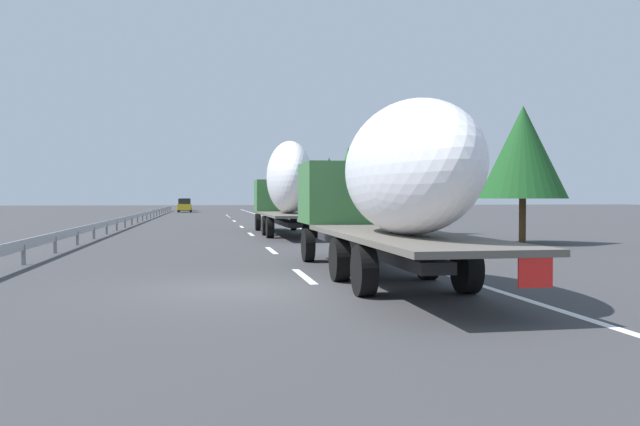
{
  "coord_description": "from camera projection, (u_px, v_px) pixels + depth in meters",
  "views": [
    {
      "loc": [
        -14.1,
        0.66,
        1.99
      ],
      "look_at": [
        15.9,
        -4.7,
        1.28
      ],
      "focal_mm": 36.07,
      "sensor_mm": 36.0,
      "label": 1
    }
  ],
  "objects": [
    {
      "name": "tree_4",
      "position": [
        329.0,
        180.0,
        69.57
      ],
      "size": [
        3.75,
        3.75,
        6.43
      ],
      "color": "#472D19",
      "rests_on": "ground_plane"
    },
    {
      "name": "car_yellow_coupe",
      "position": [
        185.0,
        205.0,
        90.61
      ],
      "size": [
        4.73,
        1.9,
        1.92
      ],
      "color": "gold",
      "rests_on": "ground_plane"
    },
    {
      "name": "tree_1",
      "position": [
        332.0,
        182.0,
        70.15
      ],
      "size": [
        3.86,
        3.86,
        6.09
      ],
      "color": "#472D19",
      "rests_on": "ground_plane"
    },
    {
      "name": "lane_stripe_3",
      "position": [
        242.0,
        227.0,
        44.44
      ],
      "size": [
        3.2,
        0.2,
        0.01
      ],
      "primitive_type": "cube",
      "color": "white",
      "rests_on": "ground_plane"
    },
    {
      "name": "lane_stripe_4",
      "position": [
        234.0,
        221.0,
        55.75
      ],
      "size": [
        3.2,
        0.2,
        0.01
      ],
      "primitive_type": "cube",
      "color": "white",
      "rests_on": "ground_plane"
    },
    {
      "name": "road_sign",
      "position": [
        284.0,
        198.0,
        60.68
      ],
      "size": [
        0.1,
        0.9,
        2.93
      ],
      "color": "gray",
      "rests_on": "ground_plane"
    },
    {
      "name": "lane_stripe_0",
      "position": [
        304.0,
        276.0,
        16.32
      ],
      "size": [
        3.2,
        0.2,
        0.01
      ],
      "primitive_type": "cube",
      "color": "white",
      "rests_on": "ground_plane"
    },
    {
      "name": "lane_stripe_2",
      "position": [
        251.0,
        234.0,
        35.3
      ],
      "size": [
        3.2,
        0.2,
        0.01
      ],
      "primitive_type": "cube",
      "color": "white",
      "rests_on": "ground_plane"
    },
    {
      "name": "guardrail_median",
      "position": [
        143.0,
        214.0,
        55.28
      ],
      "size": [
        94.0,
        0.1,
        0.76
      ],
      "color": "#9EA0A5",
      "rests_on": "ground_plane"
    },
    {
      "name": "edge_line_right",
      "position": [
        273.0,
        220.0,
        59.29
      ],
      "size": [
        110.0,
        0.2,
        0.01
      ],
      "primitive_type": "cube",
      "color": "white",
      "rests_on": "ground_plane"
    },
    {
      "name": "lane_stripe_5",
      "position": [
        229.0,
        217.0,
        68.88
      ],
      "size": [
        3.2,
        0.2,
        0.01
      ],
      "primitive_type": "cube",
      "color": "white",
      "rests_on": "ground_plane"
    },
    {
      "name": "tree_2",
      "position": [
        523.0,
        152.0,
        28.09
      ],
      "size": [
        3.83,
        3.83,
        6.04
      ],
      "color": "#472D19",
      "rests_on": "ground_plane"
    },
    {
      "name": "lane_stripe_7",
      "position": [
        227.0,
        215.0,
        74.69
      ],
      "size": [
        3.2,
        0.2,
        0.01
      ],
      "primitive_type": "cube",
      "color": "white",
      "rests_on": "ground_plane"
    },
    {
      "name": "tree_0",
      "position": [
        397.0,
        162.0,
        35.58
      ],
      "size": [
        3.94,
        3.94,
        6.71
      ],
      "color": "#472D19",
      "rests_on": "ground_plane"
    },
    {
      "name": "ground_plane",
      "position": [
        214.0,
        222.0,
        53.4
      ],
      "size": [
        260.0,
        260.0,
        0.0
      ],
      "primitive_type": "plane",
      "color": "#38383A"
    },
    {
      "name": "car_blue_sedan",
      "position": [
        185.0,
        205.0,
        102.32
      ],
      "size": [
        4.44,
        1.73,
        1.95
      ],
      "color": "#28479E",
      "rests_on": "ground_plane"
    },
    {
      "name": "tree_3",
      "position": [
        348.0,
        176.0,
        61.63
      ],
      "size": [
        3.54,
        3.54,
        6.93
      ],
      "color": "#472D19",
      "rests_on": "ground_plane"
    },
    {
      "name": "lane_stripe_1",
      "position": [
        271.0,
        250.0,
        24.37
      ],
      "size": [
        3.2,
        0.2,
        0.01
      ],
      "primitive_type": "cube",
      "color": "white",
      "rests_on": "ground_plane"
    },
    {
      "name": "truck_trailing",
      "position": [
        387.0,
        183.0,
        15.28
      ],
      "size": [
        13.34,
        2.55,
        4.07
      ],
      "color": "#387038",
      "rests_on": "ground_plane"
    },
    {
      "name": "truck_lead",
      "position": [
        286.0,
        185.0,
        34.38
      ],
      "size": [
        13.93,
        2.55,
        4.94
      ],
      "color": "#387038",
      "rests_on": "ground_plane"
    },
    {
      "name": "lane_stripe_6",
      "position": [
        229.0,
        217.0,
        67.33
      ],
      "size": [
        3.2,
        0.2,
        0.01
      ],
      "primitive_type": "cube",
      "color": "white",
      "rests_on": "ground_plane"
    }
  ]
}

